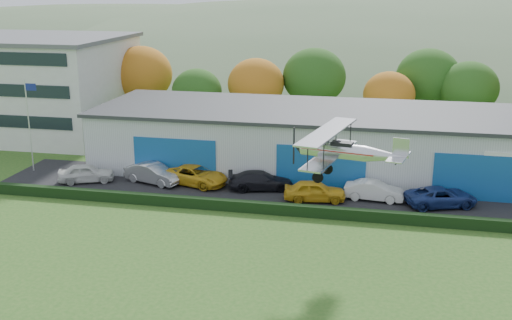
% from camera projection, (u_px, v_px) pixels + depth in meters
% --- Properties ---
extents(apron, '(48.00, 9.00, 0.05)m').
position_uv_depth(apron, '(293.00, 192.00, 48.25)').
color(apron, black).
rests_on(apron, ground).
extents(hedge, '(46.00, 0.60, 0.80)m').
position_uv_depth(hedge, '(283.00, 209.00, 43.63)').
color(hedge, black).
rests_on(hedge, ground).
extents(hangar, '(40.60, 12.60, 5.30)m').
position_uv_depth(hangar, '(328.00, 140.00, 53.67)').
color(hangar, '#B2B7BC').
rests_on(hangar, ground).
extents(office_block, '(20.60, 15.60, 10.40)m').
position_uv_depth(office_block, '(28.00, 85.00, 66.14)').
color(office_block, silver).
rests_on(office_block, ground).
extents(flagpole, '(1.05, 0.10, 8.00)m').
position_uv_depth(flagpole, '(30.00, 117.00, 52.43)').
color(flagpole, silver).
rests_on(flagpole, ground).
extents(tree_belt, '(75.70, 13.22, 10.12)m').
position_uv_depth(tree_belt, '(302.00, 82.00, 65.55)').
color(tree_belt, '#3D2614').
rests_on(tree_belt, ground).
extents(distant_hills, '(430.00, 196.00, 56.00)m').
position_uv_depth(distant_hills, '(332.00, 94.00, 165.16)').
color(distant_hills, '#4C6642').
rests_on(distant_hills, ground).
extents(car_0, '(4.80, 3.35, 1.52)m').
position_uv_depth(car_0, '(86.00, 173.00, 50.50)').
color(car_0, silver).
rests_on(car_0, apron).
extents(car_1, '(5.23, 3.15, 1.63)m').
position_uv_depth(car_1, '(153.00, 173.00, 50.23)').
color(car_1, silver).
rests_on(car_1, apron).
extents(car_2, '(6.01, 4.04, 1.53)m').
position_uv_depth(car_2, '(195.00, 175.00, 49.88)').
color(car_2, gold).
rests_on(car_2, apron).
extents(car_3, '(5.44, 3.27, 1.48)m').
position_uv_depth(car_3, '(261.00, 180.00, 48.67)').
color(car_3, black).
rests_on(car_3, apron).
extents(car_4, '(4.83, 2.54, 1.57)m').
position_uv_depth(car_4, '(315.00, 191.00, 46.13)').
color(car_4, gold).
rests_on(car_4, apron).
extents(car_5, '(4.53, 1.89, 1.46)m').
position_uv_depth(car_5, '(374.00, 191.00, 46.34)').
color(car_5, silver).
rests_on(car_5, apron).
extents(car_6, '(5.69, 4.00, 1.44)m').
position_uv_depth(car_6, '(441.00, 197.00, 45.03)').
color(car_6, navy).
rests_on(car_6, apron).
extents(biplane, '(6.69, 7.62, 2.83)m').
position_uv_depth(biplane, '(343.00, 150.00, 34.52)').
color(biplane, silver).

